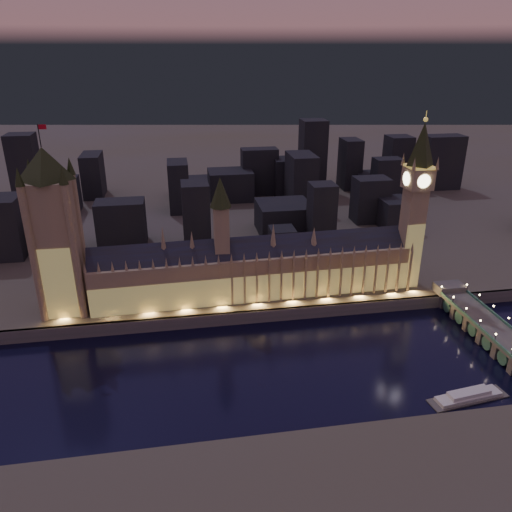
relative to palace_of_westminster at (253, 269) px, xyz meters
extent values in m
plane|color=black|center=(-4.06, -61.74, -26.37)|extent=(2000.00, 2000.00, 0.00)
cube|color=brown|center=(-4.06, 458.26, -22.37)|extent=(2000.00, 960.00, 8.00)
cube|color=#464C46|center=(-4.06, -20.74, -22.37)|extent=(2000.00, 2.50, 8.00)
cube|color=#8B7C5D|center=(0.91, 0.26, -4.37)|extent=(200.58, 27.00, 28.00)
cube|color=tan|center=(0.91, -9.99, -9.37)|extent=(200.00, 0.50, 18.00)
cube|color=black|center=(0.91, 0.26, 12.63)|extent=(200.45, 23.27, 16.26)
cube|color=#8B7C5D|center=(-19.09, 0.26, 25.63)|extent=(9.00, 9.00, 32.00)
cone|color=#263015|center=(-19.09, 0.26, 50.63)|extent=(13.00, 13.00, 18.00)
cube|color=#8B7C5D|center=(-99.09, -10.34, -4.37)|extent=(1.20, 1.20, 28.00)
cone|color=#8B7C5D|center=(-99.09, -9.74, 12.63)|extent=(2.00, 2.00, 6.00)
cube|color=#8B7C5D|center=(-91.40, -10.34, -4.37)|extent=(1.20, 1.20, 28.00)
cone|color=#8B7C5D|center=(-91.40, -9.74, 12.63)|extent=(2.00, 2.00, 6.00)
cube|color=#8B7C5D|center=(-83.71, -10.34, -4.37)|extent=(1.20, 1.20, 28.00)
cone|color=#8B7C5D|center=(-83.71, -9.74, 12.63)|extent=(2.00, 2.00, 6.00)
cube|color=#8B7C5D|center=(-76.02, -10.34, -4.37)|extent=(1.20, 1.20, 28.00)
cone|color=#8B7C5D|center=(-76.02, -9.74, 12.63)|extent=(2.00, 2.00, 6.00)
cube|color=#8B7C5D|center=(-68.32, -10.34, -4.37)|extent=(1.20, 1.20, 28.00)
cone|color=#8B7C5D|center=(-68.32, -9.74, 12.63)|extent=(2.00, 2.00, 6.00)
cube|color=#8B7C5D|center=(-60.63, -10.34, -4.37)|extent=(1.20, 1.20, 28.00)
cone|color=#8B7C5D|center=(-60.63, -9.74, 12.63)|extent=(2.00, 2.00, 6.00)
cube|color=#8B7C5D|center=(-52.94, -10.34, -4.37)|extent=(1.20, 1.20, 28.00)
cone|color=#8B7C5D|center=(-52.94, -9.74, 12.63)|extent=(2.00, 2.00, 6.00)
cube|color=#8B7C5D|center=(-45.25, -10.34, -4.37)|extent=(1.20, 1.20, 28.00)
cone|color=#8B7C5D|center=(-45.25, -9.74, 12.63)|extent=(2.00, 2.00, 6.00)
cube|color=#8B7C5D|center=(-37.55, -10.34, -4.37)|extent=(1.20, 1.20, 28.00)
cone|color=#8B7C5D|center=(-37.55, -9.74, 12.63)|extent=(2.00, 2.00, 6.00)
cube|color=#8B7C5D|center=(-29.86, -10.34, -4.37)|extent=(1.20, 1.20, 28.00)
cone|color=#8B7C5D|center=(-29.86, -9.74, 12.63)|extent=(2.00, 2.00, 6.00)
cube|color=#8B7C5D|center=(-22.17, -10.34, -4.37)|extent=(1.20, 1.20, 28.00)
cone|color=#8B7C5D|center=(-22.17, -9.74, 12.63)|extent=(2.00, 2.00, 6.00)
cube|color=#8B7C5D|center=(-14.48, -10.34, -4.37)|extent=(1.20, 1.20, 28.00)
cone|color=#8B7C5D|center=(-14.48, -9.74, 12.63)|extent=(2.00, 2.00, 6.00)
cube|color=#8B7C5D|center=(-6.78, -10.34, -4.37)|extent=(1.20, 1.20, 28.00)
cone|color=#8B7C5D|center=(-6.78, -9.74, 12.63)|extent=(2.00, 2.00, 6.00)
cube|color=#8B7C5D|center=(0.91, -10.34, -4.37)|extent=(1.20, 1.20, 28.00)
cone|color=#8B7C5D|center=(0.91, -9.74, 12.63)|extent=(2.00, 2.00, 6.00)
cube|color=#8B7C5D|center=(8.60, -10.34, -4.37)|extent=(1.20, 1.20, 28.00)
cone|color=#8B7C5D|center=(8.60, -9.74, 12.63)|extent=(2.00, 2.00, 6.00)
cube|color=#8B7C5D|center=(16.29, -10.34, -4.37)|extent=(1.20, 1.20, 28.00)
cone|color=#8B7C5D|center=(16.29, -9.74, 12.63)|extent=(2.00, 2.00, 6.00)
cube|color=#8B7C5D|center=(23.98, -10.34, -4.37)|extent=(1.20, 1.20, 28.00)
cone|color=#8B7C5D|center=(23.98, -9.74, 12.63)|extent=(2.00, 2.00, 6.00)
cube|color=#8B7C5D|center=(31.68, -10.34, -4.37)|extent=(1.20, 1.20, 28.00)
cone|color=#8B7C5D|center=(31.68, -9.74, 12.63)|extent=(2.00, 2.00, 6.00)
cube|color=#8B7C5D|center=(39.37, -10.34, -4.37)|extent=(1.20, 1.20, 28.00)
cone|color=#8B7C5D|center=(39.37, -9.74, 12.63)|extent=(2.00, 2.00, 6.00)
cube|color=#8B7C5D|center=(47.06, -10.34, -4.37)|extent=(1.20, 1.20, 28.00)
cone|color=#8B7C5D|center=(47.06, -9.74, 12.63)|extent=(2.00, 2.00, 6.00)
cube|color=#8B7C5D|center=(54.75, -10.34, -4.37)|extent=(1.20, 1.20, 28.00)
cone|color=#8B7C5D|center=(54.75, -9.74, 12.63)|extent=(2.00, 2.00, 6.00)
cube|color=#8B7C5D|center=(62.45, -10.34, -4.37)|extent=(1.20, 1.20, 28.00)
cone|color=#8B7C5D|center=(62.45, -9.74, 12.63)|extent=(2.00, 2.00, 6.00)
cube|color=#8B7C5D|center=(70.14, -10.34, -4.37)|extent=(1.20, 1.20, 28.00)
cone|color=#8B7C5D|center=(70.14, -9.74, 12.63)|extent=(2.00, 2.00, 6.00)
cube|color=#8B7C5D|center=(77.83, -10.34, -4.37)|extent=(1.20, 1.20, 28.00)
cone|color=#8B7C5D|center=(77.83, -9.74, 12.63)|extent=(2.00, 2.00, 6.00)
cube|color=#8B7C5D|center=(85.52, -10.34, -4.37)|extent=(1.20, 1.20, 28.00)
cone|color=#8B7C5D|center=(85.52, -9.74, 12.63)|extent=(2.00, 2.00, 6.00)
cube|color=#8B7C5D|center=(93.22, -10.34, -4.37)|extent=(1.20, 1.20, 28.00)
cone|color=#8B7C5D|center=(93.22, -9.74, 12.63)|extent=(2.00, 2.00, 6.00)
cube|color=#8B7C5D|center=(100.91, -10.34, -4.37)|extent=(1.20, 1.20, 28.00)
cone|color=#8B7C5D|center=(100.91, -9.74, 12.63)|extent=(2.00, 2.00, 6.00)
cone|color=#8B7C5D|center=(-54.09, 0.26, 22.63)|extent=(4.40, 4.40, 18.00)
cone|color=#8B7C5D|center=(-37.09, 0.26, 20.63)|extent=(4.40, 4.40, 14.00)
cone|color=#8B7C5D|center=(12.91, 0.26, 21.63)|extent=(4.40, 4.40, 16.00)
cone|color=#8B7C5D|center=(38.91, 0.26, 19.63)|extent=(4.40, 4.40, 12.00)
cube|color=#8B7C5D|center=(-114.06, 0.26, 21.73)|extent=(22.11, 22.11, 80.20)
cube|color=tan|center=(-114.06, -10.94, 3.63)|extent=(22.00, 0.50, 44.00)
cone|color=#263015|center=(-114.06, 0.26, 70.83)|extent=(31.68, 31.68, 18.00)
cylinder|color=black|center=(-114.06, 0.26, 85.83)|extent=(0.50, 0.50, 12.00)
cube|color=red|center=(-111.86, 0.26, 90.33)|extent=(4.00, 0.15, 2.50)
cylinder|color=#8B7C5D|center=(-125.06, -10.74, 21.73)|extent=(4.40, 4.40, 80.20)
cone|color=#263015|center=(-125.06, -10.74, 66.83)|extent=(5.20, 5.20, 10.00)
cylinder|color=#8B7C5D|center=(-125.06, 11.26, 21.73)|extent=(4.40, 4.40, 80.20)
cone|color=#263015|center=(-125.06, 11.26, 66.83)|extent=(5.20, 5.20, 10.00)
cylinder|color=#8B7C5D|center=(-103.06, -10.74, 21.73)|extent=(4.40, 4.40, 80.20)
cone|color=#263015|center=(-103.06, -10.74, 66.83)|extent=(5.20, 5.20, 10.00)
cylinder|color=#8B7C5D|center=(-103.06, 11.26, 21.73)|extent=(4.40, 4.40, 80.20)
cone|color=#263015|center=(-103.06, 11.26, 66.83)|extent=(5.20, 5.20, 10.00)
cube|color=#8B7C5D|center=(103.94, 0.26, 14.46)|extent=(12.92, 12.92, 65.66)
cube|color=tan|center=(103.94, -5.94, 3.63)|extent=(12.00, 0.50, 44.00)
cube|color=#8B7C5D|center=(103.94, 0.26, 53.98)|extent=(15.00, 15.00, 13.37)
cube|color=#F2C64C|center=(103.94, 0.26, 61.26)|extent=(15.75, 15.75, 1.20)
cone|color=#263015|center=(103.94, 0.26, 74.86)|extent=(18.00, 18.00, 26.00)
sphere|color=#F2C64C|center=(103.94, 0.26, 89.36)|extent=(2.80, 2.80, 2.80)
cylinder|color=#F2C64C|center=(103.94, 0.26, 91.86)|extent=(0.40, 0.40, 5.00)
cylinder|color=#FFF2BF|center=(103.94, -7.49, 53.98)|extent=(8.40, 0.50, 8.40)
cylinder|color=#FFF2BF|center=(103.94, 8.01, 53.98)|extent=(8.40, 0.50, 8.40)
cylinder|color=#FFF2BF|center=(96.19, 0.26, 53.98)|extent=(0.50, 8.40, 8.40)
cylinder|color=#FFF2BF|center=(111.69, 0.26, 53.98)|extent=(0.50, 8.40, 8.40)
cone|color=#8B7C5D|center=(96.44, -7.24, 64.66)|extent=(2.60, 2.60, 8.00)
cone|color=#8B7C5D|center=(96.44, 7.76, 64.66)|extent=(2.60, 2.60, 8.00)
cone|color=#8B7C5D|center=(111.44, -7.24, 64.66)|extent=(2.60, 2.60, 8.00)
cone|color=#8B7C5D|center=(111.44, 7.76, 64.66)|extent=(2.60, 2.60, 8.00)
cube|color=#464C46|center=(126.79, -71.74, -16.87)|extent=(18.10, 100.00, 1.60)
cube|color=#2F624E|center=(118.14, -71.74, -15.47)|extent=(0.80, 100.00, 1.60)
cube|color=#464C46|center=(126.79, -16.74, -17.62)|extent=(18.10, 12.00, 9.50)
cylinder|color=black|center=(118.14, -93.17, -13.67)|extent=(0.30, 0.30, 4.40)
cube|color=#464C46|center=(126.79, -78.89, -22.02)|extent=(16.29, 4.00, 9.50)
cylinder|color=black|center=(118.14, -78.89, -13.67)|extent=(0.30, 0.30, 4.40)
sphere|color=#FFD88C|center=(118.14, -78.89, -11.37)|extent=(1.00, 1.00, 1.00)
cube|color=#464C46|center=(126.79, -64.60, -22.02)|extent=(16.29, 4.00, 9.50)
cylinder|color=black|center=(118.14, -64.60, -13.67)|extent=(0.30, 0.30, 4.40)
sphere|color=#FFD88C|center=(118.14, -64.60, -11.37)|extent=(1.00, 1.00, 1.00)
cylinder|color=black|center=(135.44, -64.60, -13.67)|extent=(0.30, 0.30, 4.40)
sphere|color=#FFD88C|center=(135.44, -64.60, -11.37)|extent=(1.00, 1.00, 1.00)
cube|color=#464C46|center=(126.79, -50.32, -22.02)|extent=(16.29, 4.00, 9.50)
cylinder|color=black|center=(118.14, -50.32, -13.67)|extent=(0.30, 0.30, 4.40)
sphere|color=#FFD88C|center=(118.14, -50.32, -11.37)|extent=(1.00, 1.00, 1.00)
cylinder|color=black|center=(135.44, -50.32, -13.67)|extent=(0.30, 0.30, 4.40)
sphere|color=#FFD88C|center=(135.44, -50.32, -11.37)|extent=(1.00, 1.00, 1.00)
cube|color=#464C46|center=(126.79, -36.03, -22.02)|extent=(16.29, 4.00, 9.50)
cylinder|color=black|center=(118.14, -36.03, -13.67)|extent=(0.30, 0.30, 4.40)
sphere|color=#FFD88C|center=(118.14, -36.03, -11.37)|extent=(1.00, 1.00, 1.00)
cylinder|color=black|center=(135.44, -36.03, -13.67)|extent=(0.30, 0.30, 4.40)
sphere|color=#FFD88C|center=(135.44, -36.03, -11.37)|extent=(1.00, 1.00, 1.00)
cube|color=#464C46|center=(126.79, -21.74, -22.02)|extent=(16.29, 4.00, 9.50)
cylinder|color=black|center=(118.14, -21.74, -13.67)|extent=(0.30, 0.30, 4.40)
sphere|color=#FFD88C|center=(118.14, -21.74, -11.37)|extent=(1.00, 1.00, 1.00)
cylinder|color=black|center=(135.44, -21.74, -13.67)|extent=(0.30, 0.30, 4.40)
sphere|color=#FFD88C|center=(135.44, -21.74, -11.37)|extent=(1.00, 1.00, 1.00)
cylinder|color=#2F624E|center=(126.79, -71.74, -21.67)|extent=(15.93, 8.00, 8.00)
cylinder|color=#2F624E|center=(126.79, -57.46, -21.67)|extent=(15.93, 8.00, 8.00)
cylinder|color=#2F624E|center=(126.79, -43.17, -21.67)|extent=(15.93, 8.00, 8.00)
cylinder|color=#2F624E|center=(126.79, -28.89, -21.67)|extent=(15.93, 8.00, 8.00)
cube|color=#464C46|center=(87.22, -108.12, -26.07)|extent=(41.14, 14.51, 0.60)
cube|color=silver|center=(87.22, -108.12, -25.17)|extent=(33.95, 11.57, 2.40)
cube|color=silver|center=(87.22, -108.12, -22.97)|extent=(21.86, 8.43, 2.20)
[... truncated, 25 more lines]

